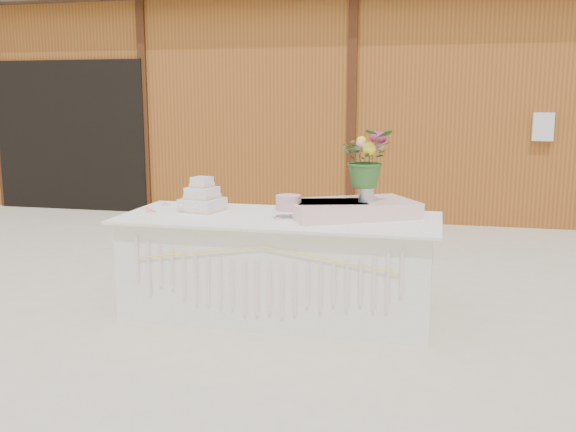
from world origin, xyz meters
name	(u,v)px	position (x,y,z in m)	size (l,w,h in m)	color
ground	(279,314)	(0.00, 0.00, 0.00)	(80.00, 80.00, 0.00)	beige
barn	(368,97)	(-0.01, 5.99, 1.68)	(12.60, 4.60, 3.30)	brown
cake_table	(279,266)	(0.00, 0.00, 0.39)	(2.40, 1.00, 0.77)	white
wedding_cake	(202,199)	(-0.65, 0.11, 0.86)	(0.36, 0.36, 0.27)	silver
pink_cake_stand	(288,205)	(0.09, -0.05, 0.87)	(0.24, 0.24, 0.17)	white
satin_runner	(351,209)	(0.53, 0.12, 0.83)	(0.94, 0.54, 0.12)	beige
flower_vase	(366,191)	(0.64, 0.10, 0.97)	(0.12, 0.12, 0.16)	silver
bouquet	(367,152)	(0.64, 0.10, 1.26)	(0.39, 0.34, 0.43)	#2E5A24
loose_flowers	(157,207)	(-1.05, 0.13, 0.78)	(0.16, 0.39, 0.02)	#FD9ABF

